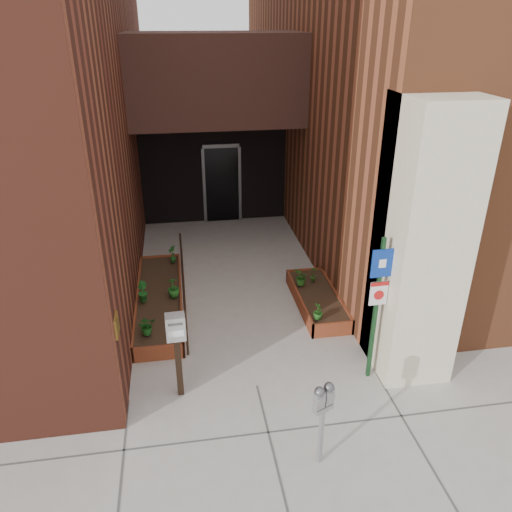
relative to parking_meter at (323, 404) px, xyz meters
name	(u,v)px	position (x,y,z in m)	size (l,w,h in m)	color
ground	(257,386)	(-0.57, 1.60, -0.99)	(80.00, 80.00, 0.00)	#9E9991
architecture	(203,32)	(-0.75, 8.50, 3.99)	(20.00, 14.60, 10.00)	#5E281B
planter_left	(160,301)	(-2.12, 4.30, -0.86)	(0.90, 3.60, 0.30)	maroon
planter_right	(317,300)	(1.03, 3.80, -0.86)	(0.80, 2.20, 0.30)	maroon
handrail	(183,273)	(-1.62, 4.25, -0.24)	(0.04, 3.34, 0.90)	black
parking_meter	(323,404)	(0.00, 0.00, 0.00)	(0.30, 0.21, 1.28)	gray
sign_post	(378,296)	(1.27, 1.56, 0.53)	(0.34, 0.09, 2.47)	#14391B
payment_dropbox	(176,338)	(-1.77, 1.63, 0.05)	(0.29, 0.23, 1.44)	black
shrub_left_a	(147,325)	(-2.30, 2.92, -0.52)	(0.30, 0.30, 0.34)	#185518
shrub_left_b	(142,292)	(-2.42, 4.07, -0.49)	(0.22, 0.22, 0.41)	#1C621E
shrub_left_c	(173,287)	(-1.82, 4.15, -0.48)	(0.23, 0.23, 0.41)	#1F5E1B
shrub_left_d	(172,254)	(-1.82, 5.69, -0.49)	(0.22, 0.22, 0.41)	#1C6320
shrub_right_a	(318,311)	(0.78, 2.90, -0.53)	(0.18, 0.18, 0.31)	#1E4E16
shrub_right_b	(314,274)	(1.08, 4.32, -0.52)	(0.18, 0.18, 0.34)	#2B5E1B
shrub_right_c	(301,278)	(0.78, 4.19, -0.52)	(0.31, 0.31, 0.35)	#245E1A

